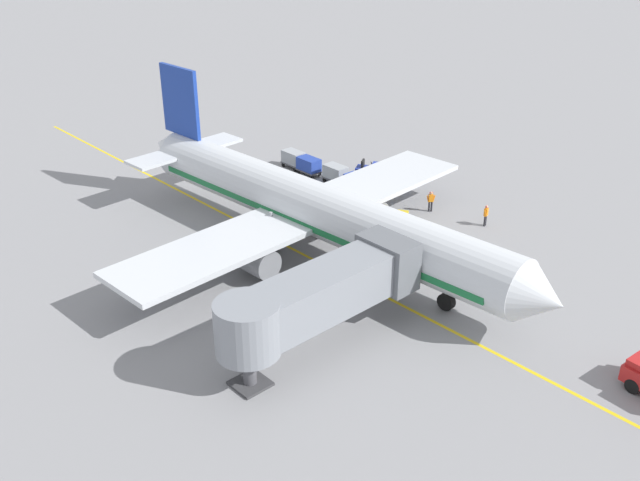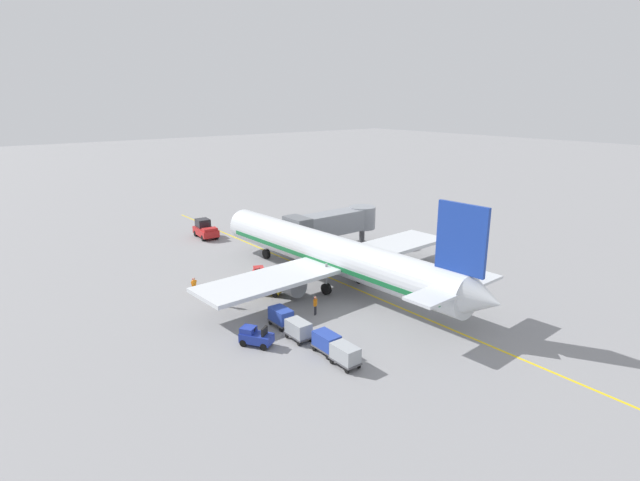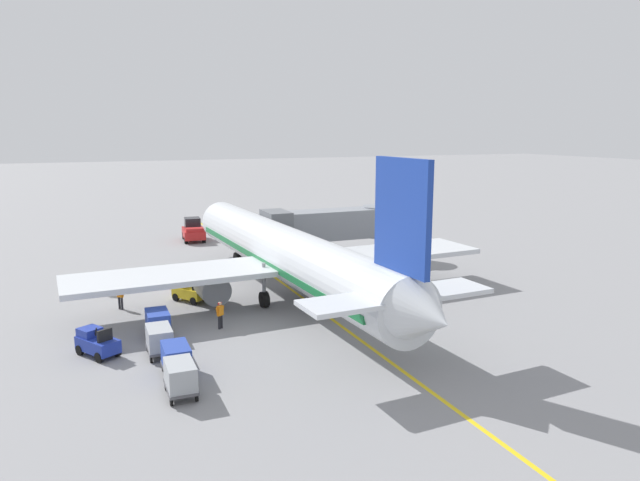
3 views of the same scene
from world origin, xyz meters
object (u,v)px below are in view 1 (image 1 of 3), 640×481
object	(u,v)px
baggage_tug_lead	(393,220)
ground_crew_marshaller	(431,200)
jet_bridge	(320,294)
baggage_cart_tail_end	(293,158)
baggage_tug_trailing	(418,241)
ground_crew_wing_walker	(486,214)
baggage_tug_spare	(371,171)
baggage_cart_front	(357,183)
baggage_cart_second_in_train	(336,173)
baggage_cart_third_in_train	(309,165)
ground_crew_loader	(326,195)
parked_airliner	(312,208)

from	to	relation	value
baggage_tug_lead	ground_crew_marshaller	bearing A→B (deg)	-178.28
jet_bridge	baggage_cart_tail_end	xyz separation A→B (m)	(-17.50, -22.45, -2.50)
baggage_tug_trailing	ground_crew_wing_walker	bearing A→B (deg)	172.51
baggage_tug_lead	baggage_tug_spare	world-z (taller)	same
baggage_cart_front	baggage_cart_tail_end	size ratio (longest dim) A/B	1.00
baggage_cart_tail_end	ground_crew_marshaller	size ratio (longest dim) A/B	1.72
jet_bridge	baggage_cart_second_in_train	distance (m)	24.80
baggage_tug_spare	baggage_cart_third_in_train	world-z (taller)	baggage_tug_spare
baggage_cart_tail_end	ground_crew_loader	xyz separation A→B (m)	(3.75, 8.29, 0.00)
baggage_cart_third_in_train	ground_crew_loader	size ratio (longest dim) A/B	1.72
baggage_tug_spare	baggage_cart_second_in_train	bearing A→B (deg)	-23.13
ground_crew_marshaller	ground_crew_wing_walker	bearing A→B (deg)	102.18
baggage_cart_third_in_train	baggage_tug_lead	bearing A→B (deg)	77.10
parked_airliner	ground_crew_loader	size ratio (longest dim) A/B	22.09
ground_crew_loader	ground_crew_marshaller	world-z (taller)	same
baggage_cart_tail_end	parked_airliner	bearing A→B (deg)	53.79
baggage_tug_lead	baggage_tug_spare	xyz separation A→B (m)	(-6.40, -8.27, 0.00)
ground_crew_wing_walker	baggage_cart_second_in_train	bearing A→B (deg)	-80.62
parked_airliner	baggage_cart_tail_end	world-z (taller)	parked_airliner
baggage_cart_third_in_train	parked_airliner	bearing A→B (deg)	49.00
baggage_tug_trailing	baggage_cart_tail_end	size ratio (longest dim) A/B	0.95
parked_airliner	jet_bridge	world-z (taller)	parked_airliner
baggage_tug_spare	ground_crew_marshaller	world-z (taller)	ground_crew_marshaller
jet_bridge	baggage_cart_third_in_train	distance (m)	26.69
baggage_cart_third_in_train	ground_crew_loader	distance (m)	6.97
baggage_tug_trailing	ground_crew_marshaller	xyz separation A→B (m)	(-5.84, -3.64, 0.24)
baggage_tug_trailing	baggage_cart_tail_end	xyz separation A→B (m)	(-4.27, -18.40, 0.24)
baggage_tug_spare	ground_crew_marshaller	bearing A→B (deg)	77.73
baggage_tug_lead	baggage_cart_front	size ratio (longest dim) A/B	0.94
baggage_tug_spare	baggage_cart_third_in_train	bearing A→B (deg)	-50.92
baggage_cart_tail_end	ground_crew_loader	distance (m)	9.10
baggage_tug_spare	ground_crew_wing_walker	bearing A→B (deg)	86.43
baggage_tug_spare	baggage_cart_second_in_train	xyz separation A→B (m)	(3.10, -1.32, 0.24)
baggage_tug_trailing	baggage_cart_second_in_train	size ratio (longest dim) A/B	0.95
baggage_tug_lead	baggage_tug_spare	distance (m)	10.46
baggage_cart_front	ground_crew_wing_walker	bearing A→B (deg)	103.17
baggage_cart_tail_end	ground_crew_wing_walker	xyz separation A→B (m)	(-2.54, 19.29, 0.00)
baggage_tug_trailing	ground_crew_marshaller	bearing A→B (deg)	-148.08
baggage_tug_spare	baggage_cart_tail_end	world-z (taller)	baggage_tug_spare
parked_airliner	baggage_tug_lead	size ratio (longest dim) A/B	13.61
baggage_tug_trailing	baggage_cart_second_in_train	xyz separation A→B (m)	(-4.51, -13.09, 0.24)
baggage_cart_front	ground_crew_marshaller	distance (m)	6.78
baggage_cart_front	ground_crew_wing_walker	world-z (taller)	ground_crew_wing_walker
baggage_tug_trailing	ground_crew_marshaller	size ratio (longest dim) A/B	1.64
baggage_tug_spare	baggage_cart_front	world-z (taller)	baggage_tug_spare
baggage_cart_tail_end	ground_crew_marshaller	distance (m)	14.84
baggage_tug_lead	ground_crew_wing_walker	xyz separation A→B (m)	(-5.61, 4.39, 0.24)
jet_bridge	baggage_cart_second_in_train	size ratio (longest dim) A/B	4.47
baggage_tug_trailing	baggage_tug_spare	xyz separation A→B (m)	(-7.61, -11.77, 0.00)
baggage_tug_lead	baggage_cart_tail_end	world-z (taller)	baggage_tug_lead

